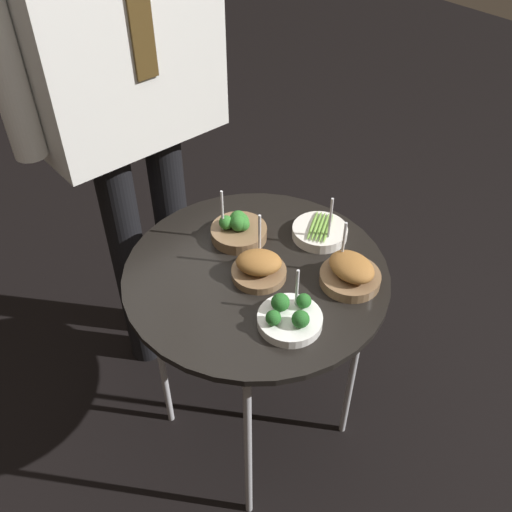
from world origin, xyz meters
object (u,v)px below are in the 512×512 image
bowl_broccoli_near_rim (290,317)px  bowl_asparagus_front_left (320,232)px  bowl_broccoli_mid_right (238,229)px  bowl_roast_center (351,273)px  bowl_roast_front_right (259,267)px  waiter_figure (120,49)px  serving_cart (256,285)px

bowl_broccoli_near_rim → bowl_asparagus_front_left: 0.32m
bowl_asparagus_front_left → bowl_broccoli_mid_right: bearing=140.0°
bowl_roast_center → bowl_asparagus_front_left: bearing=67.6°
bowl_broccoli_mid_right → bowl_roast_center: size_ratio=0.97×
bowl_asparagus_front_left → bowl_roast_center: size_ratio=0.96×
bowl_roast_center → bowl_roast_front_right: bowl_roast_front_right is taller
bowl_broccoli_mid_right → bowl_roast_center: (0.10, -0.31, 0.00)m
bowl_broccoli_mid_right → bowl_roast_front_right: bearing=-111.1°
bowl_roast_front_right → waiter_figure: (-0.01, 0.51, 0.38)m
bowl_asparagus_front_left → bowl_roast_center: bearing=-112.4°
bowl_broccoli_near_rim → waiter_figure: waiter_figure is taller
bowl_roast_front_right → waiter_figure: size_ratio=0.09×
bowl_broccoli_mid_right → waiter_figure: size_ratio=0.09×
waiter_figure → bowl_broccoli_mid_right: bearing=-79.4°
bowl_broccoli_mid_right → serving_cart: bearing=-111.4°
serving_cart → bowl_roast_center: bowl_roast_center is taller
serving_cart → bowl_broccoli_mid_right: (0.05, 0.13, 0.08)m
bowl_broccoli_near_rim → bowl_roast_center: bearing=0.3°
bowl_broccoli_mid_right → bowl_asparagus_front_left: (0.16, -0.14, -0.01)m
bowl_broccoli_near_rim → bowl_roast_front_right: 0.17m
bowl_broccoli_mid_right → bowl_roast_center: 0.32m
bowl_asparagus_front_left → bowl_roast_front_right: bowl_roast_front_right is taller
serving_cart → waiter_figure: 0.68m
bowl_roast_front_right → bowl_asparagus_front_left: bearing=2.2°
bowl_broccoli_mid_right → waiter_figure: 0.54m
bowl_asparagus_front_left → waiter_figure: bearing=114.8°
bowl_broccoli_mid_right → waiter_figure: bearing=100.6°
serving_cart → bowl_broccoli_near_rim: size_ratio=4.68×
serving_cart → waiter_figure: waiter_figure is taller
serving_cart → waiter_figure: (-0.02, 0.49, 0.46)m
bowl_broccoli_mid_right → bowl_broccoli_near_rim: size_ratio=1.03×
bowl_roast_front_right → waiter_figure: 0.64m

